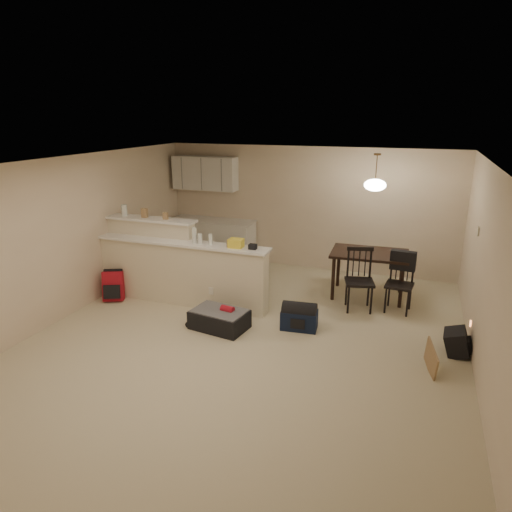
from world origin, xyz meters
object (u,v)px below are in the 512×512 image
at_px(red_backpack, 113,286).
at_px(black_daypack, 457,342).
at_px(pendant_lamp, 375,184).
at_px(navy_duffel, 299,320).
at_px(suitcase, 219,320).
at_px(dining_chair_near, 360,280).
at_px(dining_table, 369,258).
at_px(dining_chair_far, 399,284).

distance_m(red_backpack, black_daypack, 5.52).
xyz_separation_m(pendant_lamp, navy_duffel, (-0.80, -1.67, -1.84)).
height_order(pendant_lamp, suitcase, pendant_lamp).
bearing_deg(dining_chair_near, suitcase, -157.54).
height_order(dining_table, pendant_lamp, pendant_lamp).
height_order(dining_chair_near, suitcase, dining_chair_near).
xyz_separation_m(dining_chair_far, black_daypack, (0.83, -1.17, -0.32)).
height_order(red_backpack, black_daypack, red_backpack).
bearing_deg(red_backpack, suitcase, -33.57).
height_order(dining_chair_far, red_backpack, dining_chair_far).
xyz_separation_m(dining_chair_far, suitcase, (-2.50, -1.56, -0.34)).
height_order(pendant_lamp, black_daypack, pendant_lamp).
bearing_deg(red_backpack, black_daypack, -23.54).
distance_m(dining_table, black_daypack, 2.24).
height_order(dining_chair_near, red_backpack, dining_chair_near).
distance_m(pendant_lamp, black_daypack, 2.83).
relative_size(dining_chair_far, red_backpack, 1.90).
xyz_separation_m(dining_table, black_daypack, (1.39, -1.67, -0.55)).
bearing_deg(navy_duffel, red_backpack, 174.36).
xyz_separation_m(dining_chair_near, red_backpack, (-4.06, -1.02, -0.26)).
height_order(dining_chair_near, dining_chair_far, dining_chair_near).
bearing_deg(dining_table, navy_duffel, -118.32).
xyz_separation_m(suitcase, navy_duffel, (1.14, 0.39, 0.01)).
distance_m(pendant_lamp, dining_chair_near, 1.61).
xyz_separation_m(red_backpack, navy_duffel, (3.32, 0.00, -0.11)).
xyz_separation_m(dining_table, navy_duffel, (-0.80, -1.67, -0.57)).
height_order(dining_chair_near, navy_duffel, dining_chair_near).
relative_size(pendant_lamp, dining_chair_near, 0.60).
bearing_deg(suitcase, dining_chair_near, 45.52).
bearing_deg(navy_duffel, suitcase, -166.93).
bearing_deg(red_backpack, dining_chair_near, -9.41).
relative_size(dining_chair_far, navy_duffel, 1.80).
height_order(dining_table, dining_chair_near, dining_chair_near).
bearing_deg(dining_table, dining_chair_near, -98.52).
distance_m(dining_table, dining_chair_near, 0.68).
bearing_deg(suitcase, black_daypack, 15.26).
distance_m(suitcase, black_daypack, 3.35).
height_order(dining_table, navy_duffel, dining_table).
bearing_deg(dining_chair_far, dining_chair_near, -160.78).
distance_m(pendant_lamp, red_backpack, 4.78).
relative_size(navy_duffel, black_daypack, 1.42).
bearing_deg(pendant_lamp, red_backpack, -157.97).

